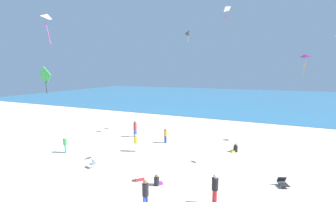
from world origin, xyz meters
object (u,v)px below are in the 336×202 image
at_px(person_0, 215,187).
at_px(person_3, 165,135).
at_px(kite_pink, 48,17).
at_px(person_7, 157,181).
at_px(beach_chair_far_right, 92,164).
at_px(beach_chair_far_left, 283,182).
at_px(person_4, 65,144).
at_px(person_2, 235,149).
at_px(cooler_box, 140,178).
at_px(person_5, 135,128).
at_px(kite_magenta, 305,56).
at_px(person_1, 136,141).
at_px(kite_black, 188,32).
at_px(person_6, 145,193).
at_px(kite_white, 226,8).
at_px(kite_green, 45,75).

relative_size(person_0, person_3, 1.19).
bearing_deg(kite_pink, person_7, 51.44).
xyz_separation_m(beach_chair_far_right, person_0, (9.04, -1.02, 0.73)).
xyz_separation_m(beach_chair_far_left, person_4, (-16.56, -1.14, 0.56)).
bearing_deg(kite_pink, person_2, 58.16).
relative_size(cooler_box, kite_pink, 0.46).
xyz_separation_m(beach_chair_far_right, kite_pink, (2.24, -4.48, 8.96)).
xyz_separation_m(person_2, kite_pink, (-7.15, -11.51, 8.92)).
height_order(person_5, kite_magenta, kite_magenta).
bearing_deg(kite_magenta, cooler_box, -147.40).
xyz_separation_m(person_1, person_7, (4.06, -4.22, -0.65)).
height_order(person_4, person_7, person_4).
xyz_separation_m(person_1, person_5, (-2.29, 3.62, 0.10)).
bearing_deg(beach_chair_far_right, kite_magenta, 127.48).
bearing_deg(person_4, person_5, 11.48).
bearing_deg(person_2, kite_black, -68.98).
relative_size(person_4, kite_black, 1.05).
relative_size(cooler_box, kite_magenta, 0.41).
distance_m(person_7, kite_pink, 10.34).
bearing_deg(beach_chair_far_left, person_1, -118.84).
xyz_separation_m(person_3, kite_black, (1.05, 3.68, 10.20)).
distance_m(beach_chair_far_right, person_5, 7.49).
distance_m(cooler_box, person_6, 3.09).
bearing_deg(person_2, kite_pink, 21.87).
relative_size(person_2, person_7, 1.10).
distance_m(kite_magenta, kite_white, 6.28).
distance_m(beach_chair_far_left, person_6, 8.37).
bearing_deg(person_1, person_3, -139.93).
bearing_deg(person_4, person_6, -73.38).
relative_size(person_6, kite_magenta, 1.06).
height_order(person_1, person_3, person_1).
bearing_deg(person_5, kite_green, 163.17).
distance_m(person_5, kite_pink, 14.77).
bearing_deg(cooler_box, person_1, 124.06).
height_order(person_2, person_4, person_4).
bearing_deg(cooler_box, person_7, -3.33).
height_order(cooler_box, person_1, person_1).
xyz_separation_m(beach_chair_far_right, person_7, (5.47, -0.44, 0.02)).
relative_size(kite_white, kite_pink, 0.83).
distance_m(cooler_box, person_2, 9.02).
bearing_deg(person_3, kite_white, -95.73).
height_order(person_1, person_6, person_6).
bearing_deg(person_6, person_2, -91.60).
bearing_deg(person_6, person_0, -132.53).
relative_size(beach_chair_far_right, person_6, 0.44).
relative_size(person_6, kite_white, 1.44).
height_order(beach_chair_far_left, person_2, person_2).
relative_size(beach_chair_far_right, kite_pink, 0.53).
height_order(person_0, person_5, person_5).
xyz_separation_m(person_5, kite_black, (4.82, 3.13, 10.02)).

